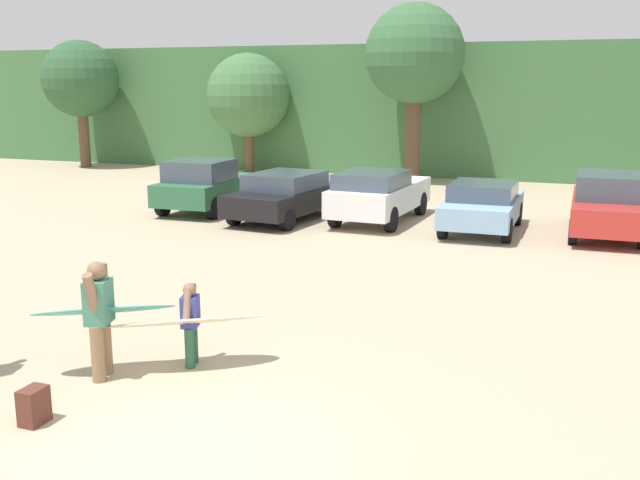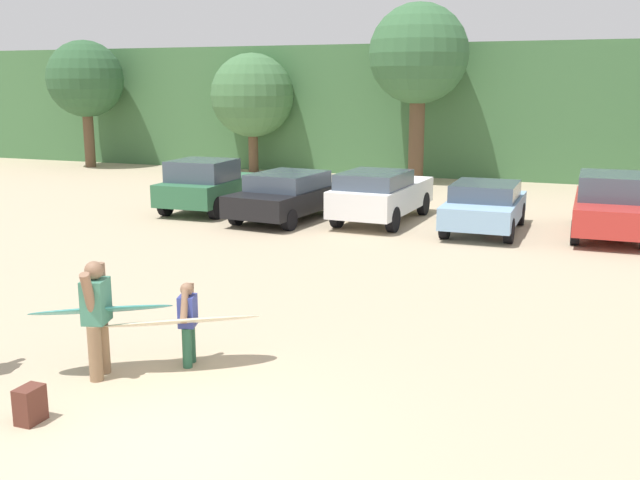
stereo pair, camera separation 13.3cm
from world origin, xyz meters
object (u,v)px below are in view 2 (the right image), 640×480
at_px(parked_car_black, 287,195).
at_px(surfboard_teal, 102,310).
at_px(parked_car_white, 381,194).
at_px(parked_car_red, 611,204).
at_px(backpack_dropped, 30,405).
at_px(person_adult, 97,312).
at_px(parked_car_forest_green, 208,185).
at_px(person_child, 188,319).
at_px(parked_car_sky_blue, 485,205).
at_px(surfboard_cream, 183,321).

distance_m(parked_car_black, surfboard_teal, 11.99).
distance_m(parked_car_white, parked_car_red, 6.27).
bearing_deg(backpack_dropped, person_adult, 94.50).
bearing_deg(parked_car_forest_green, backpack_dropped, -159.94).
xyz_separation_m(person_child, surfboard_teal, (-0.95, -0.69, 0.23)).
xyz_separation_m(parked_car_white, surfboard_teal, (-0.34, -12.47, 0.10)).
relative_size(parked_car_forest_green, surfboard_teal, 2.06).
xyz_separation_m(parked_car_sky_blue, backpack_dropped, (-3.27, -13.69, -0.50)).
relative_size(person_child, surfboard_cream, 0.56).
xyz_separation_m(person_adult, backpack_dropped, (0.12, -1.47, -0.71)).
bearing_deg(parked_car_sky_blue, parked_car_red, -78.52).
xyz_separation_m(parked_car_forest_green, parked_car_black, (2.91, -0.48, -0.10)).
height_order(parked_car_red, backpack_dropped, parked_car_red).
bearing_deg(parked_car_forest_green, person_adult, -158.12).
xyz_separation_m(parked_car_sky_blue, surfboard_cream, (-2.47, -11.49, -0.04)).
bearing_deg(surfboard_cream, parked_car_red, -148.53).
bearing_deg(person_adult, surfboard_teal, -96.43).
distance_m(person_adult, surfboard_teal, 0.14).
height_order(parked_car_sky_blue, person_child, parked_car_sky_blue).
bearing_deg(parked_car_white, parked_car_forest_green, 95.35).
relative_size(parked_car_sky_blue, person_child, 3.23).
distance_m(person_adult, person_child, 1.27).
height_order(parked_car_forest_green, backpack_dropped, parked_car_forest_green).
bearing_deg(parked_car_black, parked_car_red, -77.83).
height_order(person_adult, person_child, person_adult).
height_order(person_child, backpack_dropped, person_child).
xyz_separation_m(parked_car_forest_green, parked_car_sky_blue, (8.67, -0.15, -0.12)).
bearing_deg(parked_car_red, surfboard_teal, 151.78).
relative_size(parked_car_red, backpack_dropped, 10.08).
distance_m(person_adult, surfboard_cream, 1.19).
height_order(parked_car_red, person_child, parked_car_red).
xyz_separation_m(parked_car_white, surfboard_cream, (0.60, -11.88, -0.13)).
bearing_deg(parked_car_black, parked_car_forest_green, 86.50).
bearing_deg(parked_car_white, surfboard_cream, -174.19).
xyz_separation_m(parked_car_white, parked_car_sky_blue, (3.07, -0.39, -0.10)).
bearing_deg(surfboard_cream, parked_car_black, -107.12).
bearing_deg(parked_car_red, parked_car_sky_blue, 100.99).
height_order(parked_car_white, person_adult, person_adult).
xyz_separation_m(parked_car_sky_blue, parked_car_red, (3.20, 0.67, 0.12)).
bearing_deg(parked_car_forest_green, surfboard_teal, -157.98).
distance_m(parked_car_black, parked_car_white, 2.79).
relative_size(parked_car_forest_green, parked_car_sky_blue, 1.00).
relative_size(parked_car_red, surfboard_teal, 2.35).
bearing_deg(person_child, person_adult, 25.24).
relative_size(person_adult, person_child, 1.34).
bearing_deg(parked_car_black, surfboard_cream, -157.74).
relative_size(parked_car_black, backpack_dropped, 9.56).
height_order(parked_car_black, backpack_dropped, parked_car_black).
relative_size(parked_car_white, surfboard_cream, 2.08).
bearing_deg(parked_car_sky_blue, person_adult, 164.20).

